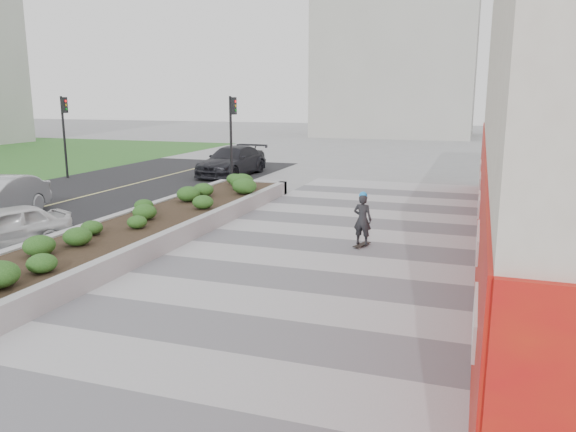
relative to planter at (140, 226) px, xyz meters
name	(u,v)px	position (x,y,z in m)	size (l,w,h in m)	color
ground	(194,380)	(5.50, -7.00, -0.42)	(160.00, 160.00, 0.00)	gray
walkway	(265,309)	(5.50, -4.00, -0.41)	(8.00, 36.00, 0.01)	#A8A8AD
planter	(140,226)	(0.00, 0.00, 0.00)	(3.00, 18.00, 0.90)	#9E9EA0
traffic_signal_near	(232,127)	(-1.73, 10.50, 2.34)	(0.33, 0.28, 4.20)	black
traffic_signal_far	(64,125)	(-10.93, 10.00, 2.34)	(0.33, 0.28, 4.20)	black
distant_bldg_north_l	(398,40)	(0.50, 48.00, 9.58)	(16.00, 12.00, 20.00)	#ADAAA3
manhole_cover	(289,313)	(6.00, -4.00, -0.42)	(0.44, 0.44, 0.01)	#595654
skateboarder	(362,219)	(6.37, 1.37, 0.39)	(0.57, 0.75, 1.60)	beige
car_white	(4,228)	(-3.00, -2.11, 0.19)	(1.45, 3.60, 1.23)	silver
car_dark	(232,161)	(-3.20, 13.64, 0.35)	(2.16, 5.32, 1.54)	black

